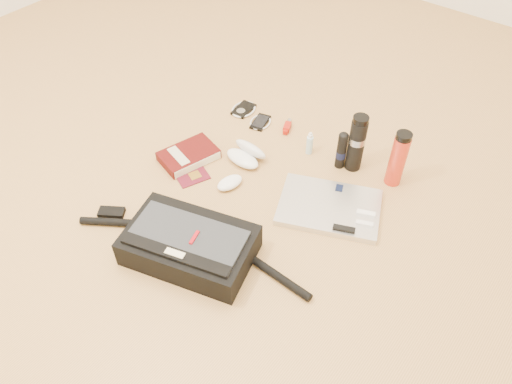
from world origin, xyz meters
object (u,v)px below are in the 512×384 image
book (189,155)px  thermos_red (398,159)px  messenger_bag (189,245)px  thermos_black (357,143)px  laptop (330,207)px

book → thermos_red: bearing=45.0°
messenger_bag → thermos_black: bearing=57.8°
thermos_black → thermos_red: thermos_black is taller
book → thermos_red: 0.81m
laptop → thermos_red: 0.31m
laptop → thermos_red: thermos_red is taller
thermos_black → thermos_red: (0.16, 0.02, -0.01)m
book → thermos_red: thermos_red is taller
thermos_red → laptop: bearing=-111.9°
messenger_bag → thermos_black: 0.74m
messenger_bag → book: (-0.33, 0.34, -0.03)m
laptop → thermos_black: bearing=78.3°
messenger_bag → thermos_black: thermos_black is taller
book → thermos_black: bearing=50.2°
laptop → book: book is taller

